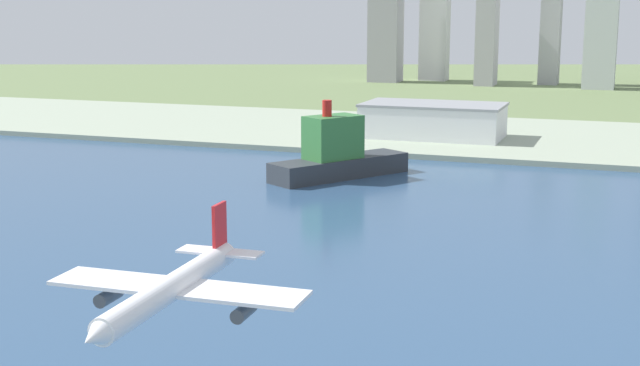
{
  "coord_description": "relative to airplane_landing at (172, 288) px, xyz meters",
  "views": [
    {
      "loc": [
        54.13,
        65.87,
        62.09
      ],
      "look_at": [
        -8.82,
        240.77,
        25.11
      ],
      "focal_mm": 49.2,
      "sensor_mm": 36.0,
      "label": 1
    }
  ],
  "objects": [
    {
      "name": "water_bay",
      "position": [
        0.42,
        79.03,
        -26.69
      ],
      "size": [
        840.0,
        360.0,
        0.15
      ],
      "primitive_type": "cube",
      "color": "#2D4C70",
      "rests_on": "ground"
    },
    {
      "name": "container_barge",
      "position": [
        -48.51,
        209.91,
        -18.17
      ],
      "size": [
        42.64,
        55.56,
        29.32
      ],
      "color": "#2D3338",
      "rests_on": "water_bay"
    },
    {
      "name": "ground_plane",
      "position": [
        0.42,
        139.03,
        -26.76
      ],
      "size": [
        2400.0,
        2400.0,
        0.0
      ],
      "primitive_type": "plane",
      "color": "#64784B"
    },
    {
      "name": "distant_skyline",
      "position": [
        34.95,
        661.81,
        31.23
      ],
      "size": [
        387.13,
        77.11,
        143.75
      ],
      "color": "#9C9AA2",
      "rests_on": "ground"
    },
    {
      "name": "industrial_pier",
      "position": [
        0.42,
        329.03,
        -25.51
      ],
      "size": [
        840.0,
        140.0,
        2.5
      ],
      "primitive_type": "cube",
      "color": "#97A48C",
      "rests_on": "ground"
    },
    {
      "name": "airplane_landing",
      "position": [
        0.0,
        0.0,
        0.0
      ],
      "size": [
        35.04,
        37.42,
        11.21
      ],
      "color": "white"
    },
    {
      "name": "warehouse_main",
      "position": [
        -34.45,
        310.6,
        -16.25
      ],
      "size": [
        65.59,
        36.51,
        15.98
      ],
      "color": "white",
      "rests_on": "industrial_pier"
    }
  ]
}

